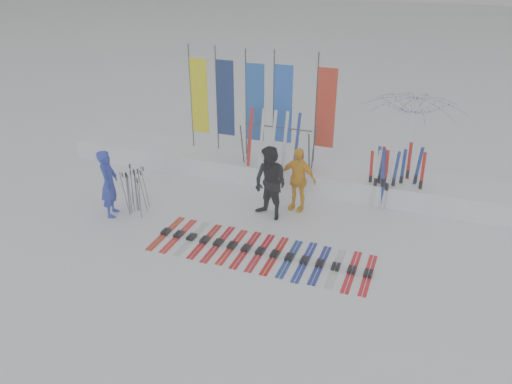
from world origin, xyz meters
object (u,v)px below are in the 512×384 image
at_px(person_blue, 109,183).
at_px(tent_canopy, 409,138).
at_px(person_black, 270,184).
at_px(ski_row, 260,251).
at_px(person_yellow, 298,179).
at_px(ski_rack, 278,141).

distance_m(person_blue, tent_canopy, 8.56).
bearing_deg(person_blue, person_black, -92.19).
height_order(person_blue, ski_row, person_blue).
height_order(person_black, person_yellow, person_black).
distance_m(person_blue, person_yellow, 4.89).
xyz_separation_m(person_blue, person_black, (3.93, 1.33, 0.06)).
height_order(person_blue, person_black, person_black).
bearing_deg(ski_row, ski_rack, 102.27).
bearing_deg(ski_row, tent_canopy, 62.96).
bearing_deg(person_black, person_yellow, 75.21).
xyz_separation_m(person_blue, ski_row, (4.27, -0.37, -0.87)).
height_order(person_black, ski_row, person_black).
bearing_deg(tent_canopy, person_blue, -144.70).
relative_size(person_blue, ski_row, 0.35).
relative_size(person_black, tent_canopy, 0.65).
bearing_deg(person_yellow, ski_rack, 136.65).
relative_size(person_black, ski_rack, 0.95).
bearing_deg(ski_rack, person_blue, -136.57).
height_order(ski_row, ski_rack, ski_rack).
xyz_separation_m(person_yellow, ski_row, (-0.18, -2.39, -0.84)).
distance_m(ski_row, ski_rack, 3.98).
distance_m(person_black, ski_row, 1.96).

